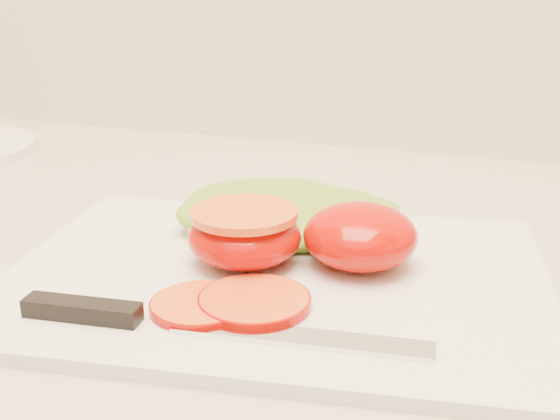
% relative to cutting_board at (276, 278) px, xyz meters
% --- Properties ---
extents(cutting_board, '(0.43, 0.34, 0.01)m').
position_rel_cutting_board_xyz_m(cutting_board, '(0.00, 0.00, 0.00)').
color(cutting_board, white).
rests_on(cutting_board, counter).
extents(tomato_half_dome, '(0.09, 0.09, 0.05)m').
position_rel_cutting_board_xyz_m(tomato_half_dome, '(0.06, 0.03, 0.03)').
color(tomato_half_dome, '#BF0B00').
rests_on(tomato_half_dome, cutting_board).
extents(tomato_half_cut, '(0.09, 0.09, 0.04)m').
position_rel_cutting_board_xyz_m(tomato_half_cut, '(-0.03, 0.01, 0.03)').
color(tomato_half_cut, '#BF0B00').
rests_on(tomato_half_cut, cutting_board).
extents(tomato_slice_0, '(0.07, 0.07, 0.01)m').
position_rel_cutting_board_xyz_m(tomato_slice_0, '(0.00, -0.06, 0.01)').
color(tomato_slice_0, orange).
rests_on(tomato_slice_0, cutting_board).
extents(tomato_slice_1, '(0.06, 0.06, 0.01)m').
position_rel_cutting_board_xyz_m(tomato_slice_1, '(-0.03, -0.07, 0.01)').
color(tomato_slice_1, orange).
rests_on(tomato_slice_1, cutting_board).
extents(lettuce_leaf_0, '(0.19, 0.16, 0.03)m').
position_rel_cutting_board_xyz_m(lettuce_leaf_0, '(-0.03, 0.08, 0.02)').
color(lettuce_leaf_0, '#86AC2D').
rests_on(lettuce_leaf_0, cutting_board).
extents(lettuce_leaf_1, '(0.15, 0.14, 0.03)m').
position_rel_cutting_board_xyz_m(lettuce_leaf_1, '(0.02, 0.09, 0.02)').
color(lettuce_leaf_1, '#86AC2D').
rests_on(lettuce_leaf_1, cutting_board).
extents(knife, '(0.26, 0.05, 0.01)m').
position_rel_cutting_board_xyz_m(knife, '(-0.04, -0.10, 0.01)').
color(knife, silver).
rests_on(knife, cutting_board).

